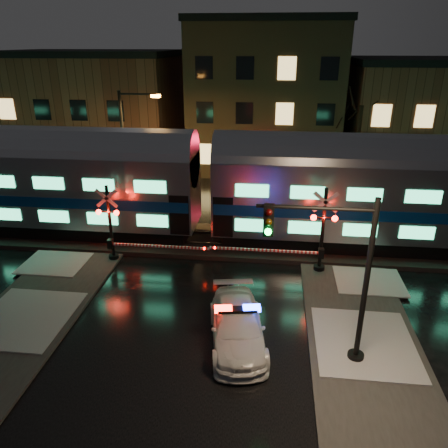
{
  "coord_description": "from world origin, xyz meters",
  "views": [
    {
      "loc": [
        2.95,
        -16.39,
        10.16
      ],
      "look_at": [
        0.75,
        2.5,
        2.2
      ],
      "focal_mm": 35.0,
      "sensor_mm": 36.0,
      "label": 1
    }
  ],
  "objects": [
    {
      "name": "traffic_light",
      "position": [
        5.12,
        -3.92,
        3.16
      ],
      "size": [
        3.84,
        0.7,
        5.94
      ],
      "rotation": [
        0.0,
        0.0,
        0.21
      ],
      "color": "black",
      "rests_on": "ground"
    },
    {
      "name": "ballast",
      "position": [
        0.0,
        5.0,
        0.12
      ],
      "size": [
        90.0,
        4.2,
        0.24
      ],
      "primitive_type": "cube",
      "color": "black",
      "rests_on": "ground"
    },
    {
      "name": "sidewalk_right",
      "position": [
        6.5,
        -6.0,
        0.06
      ],
      "size": [
        4.0,
        20.0,
        0.12
      ],
      "primitive_type": "cube",
      "color": "#2D2D2D",
      "rests_on": "ground"
    },
    {
      "name": "building_right",
      "position": [
        15.0,
        22.0,
        4.25
      ],
      "size": [
        12.0,
        10.0,
        8.5
      ],
      "primitive_type": "cube",
      "color": "brown",
      "rests_on": "ground"
    },
    {
      "name": "streetlight",
      "position": [
        -5.89,
        9.0,
        4.36
      ],
      "size": [
        2.53,
        0.26,
        7.56
      ],
      "color": "black",
      "rests_on": "ground"
    },
    {
      "name": "crossing_signal_left",
      "position": [
        -4.45,
        2.3,
        1.62
      ],
      "size": [
        5.54,
        0.65,
        3.92
      ],
      "color": "black",
      "rests_on": "ground"
    },
    {
      "name": "police_car",
      "position": [
        1.91,
        -3.34,
        0.68
      ],
      "size": [
        2.64,
        4.91,
        1.51
      ],
      "rotation": [
        0.0,
        0.0,
        0.17
      ],
      "color": "silver",
      "rests_on": "ground"
    },
    {
      "name": "train",
      "position": [
        -0.51,
        5.0,
        3.38
      ],
      "size": [
        51.0,
        3.12,
        5.92
      ],
      "color": "black",
      "rests_on": "ballast"
    },
    {
      "name": "building_left",
      "position": [
        -13.0,
        22.0,
        4.5
      ],
      "size": [
        14.0,
        10.0,
        9.0
      ],
      "primitive_type": "cube",
      "color": "brown",
      "rests_on": "ground"
    },
    {
      "name": "crossing_signal_right",
      "position": [
        4.98,
        2.31,
        1.74
      ],
      "size": [
        5.92,
        0.66,
        4.19
      ],
      "color": "black",
      "rests_on": "ground"
    },
    {
      "name": "building_mid",
      "position": [
        2.0,
        22.5,
        5.75
      ],
      "size": [
        12.0,
        11.0,
        11.5
      ],
      "primitive_type": "cube",
      "color": "brown",
      "rests_on": "ground"
    },
    {
      "name": "ground",
      "position": [
        0.0,
        0.0,
        0.0
      ],
      "size": [
        120.0,
        120.0,
        0.0
      ],
      "primitive_type": "plane",
      "color": "black",
      "rests_on": "ground"
    }
  ]
}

